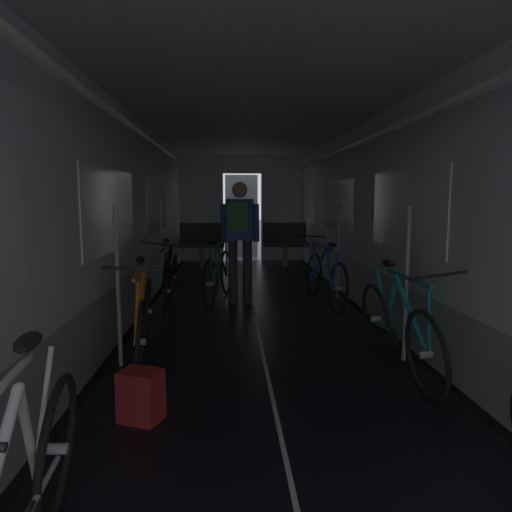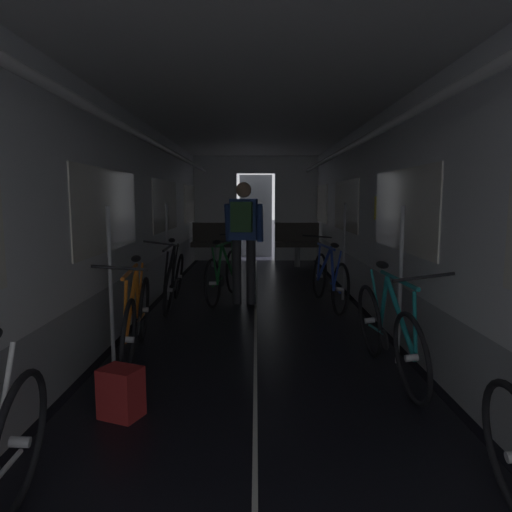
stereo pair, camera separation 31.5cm
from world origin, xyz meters
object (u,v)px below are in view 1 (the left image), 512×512
Objects in this scene: bench_seat_far_left at (202,240)px; backpack_on_floor at (141,396)px; person_cyclist_aisle at (240,232)px; bicycle_green_in_aisle at (218,274)px; bicycle_orange at (143,319)px; bicycle_blue at (325,278)px; bench_seat_far_right at (285,240)px; bicycle_black at (170,280)px; bicycle_teal at (398,328)px.

bench_seat_far_left is 7.01m from backpack_on_floor.
bench_seat_far_left is 0.58× the size of person_cyclist_aisle.
bicycle_orange is at bearing -104.11° from bicycle_green_in_aisle.
bicycle_orange is at bearing -135.35° from bicycle_blue.
bench_seat_far_right is 4.29m from bicycle_black.
bicycle_black reaches higher than bicycle_teal.
bench_seat_far_left reaches higher than bicycle_orange.
bicycle_teal is at bearing 20.29° from backpack_on_floor.
bench_seat_far_right is at bearing 91.82° from bicycle_teal.
bicycle_teal reaches higher than bicycle_green_in_aisle.
bicycle_orange is at bearing -112.74° from person_cyclist_aisle.
bicycle_teal is 1.02× the size of bicycle_green_in_aisle.
bicycle_green_in_aisle is at bearing 164.63° from bicycle_blue.
bicycle_teal is 2.14m from backpack_on_floor.
bicycle_black is 1.02× the size of bicycle_green_in_aisle.
bicycle_blue is (1.90, -3.78, -0.18)m from bench_seat_far_left.
bench_seat_far_right is 6.27m from bicycle_teal.
backpack_on_floor is at bearing -104.40° from bench_seat_far_right.
bicycle_blue is at bearing -88.50° from bench_seat_far_right.
bicycle_teal reaches higher than bicycle_orange.
person_cyclist_aisle is at bearing 77.68° from backpack_on_floor.
bicycle_orange is (-0.19, -5.84, -0.18)m from bench_seat_far_left.
bench_seat_far_right is 3.79m from bicycle_blue.
bicycle_teal is 2.22m from bicycle_orange.
backpack_on_floor is at bearing -89.98° from bench_seat_far_left.
bicycle_blue is at bearing -6.80° from person_cyclist_aisle.
person_cyclist_aisle reaches higher than bicycle_black.
bicycle_blue is 1.52m from bicycle_green_in_aisle.
bicycle_orange is at bearing -89.32° from bicycle_black.
bicycle_green_in_aisle is at bearing -112.01° from bench_seat_far_right.
bicycle_black is at bearing -147.77° from bicycle_green_in_aisle.
bench_seat_far_right reaches higher than bicycle_green_in_aisle.
bicycle_blue is 2.11m from bicycle_black.
bicycle_black is 1.01× the size of person_cyclist_aisle.
bicycle_orange is (-1.99, -5.84, -0.18)m from bench_seat_far_right.
person_cyclist_aisle is 1.01× the size of bicycle_green_in_aisle.
bench_seat_far_right is 0.58× the size of person_cyclist_aisle.
bicycle_orange is 2.47m from person_cyclist_aisle.
person_cyclist_aisle reaches higher than backpack_on_floor.
bench_seat_far_right is 0.58× the size of bicycle_blue.
person_cyclist_aisle reaches higher than bicycle_teal.
bench_seat_far_left is at bearing 90.02° from backpack_on_floor.
bicycle_black reaches higher than bicycle_green_in_aisle.
bicycle_teal is 1.00× the size of bicycle_black.
backpack_on_floor is (-1.90, -3.22, -0.21)m from bicycle_blue.
bench_seat_far_left is 0.59× the size of bicycle_green_in_aisle.
bench_seat_far_left is 3.74m from person_cyclist_aisle.
bicycle_green_in_aisle is (-1.47, 0.40, 0.00)m from bicycle_blue.
bench_seat_far_right is 0.59× the size of bicycle_green_in_aisle.
bench_seat_far_left is 0.58× the size of bicycle_blue.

